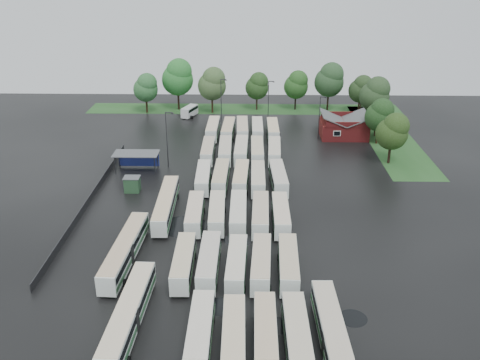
{
  "coord_description": "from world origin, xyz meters",
  "views": [
    {
      "loc": [
        3.7,
        -69.48,
        37.25
      ],
      "look_at": [
        2.0,
        12.0,
        2.5
      ],
      "focal_mm": 40.0,
      "sensor_mm": 36.0,
      "label": 1
    }
  ],
  "objects_px": {
    "artic_bus_west_a": "(129,315)",
    "minibus": "(190,111)",
    "brick_building": "(343,128)",
    "artic_bus_east": "(333,339)"
  },
  "relations": [
    {
      "from": "brick_building",
      "to": "artic_bus_east",
      "type": "relative_size",
      "value": 0.59
    },
    {
      "from": "artic_bus_west_a",
      "to": "artic_bus_east",
      "type": "distance_m",
      "value": 21.57
    },
    {
      "from": "artic_bus_west_a",
      "to": "brick_building",
      "type": "bearing_deg",
      "value": 65.3
    },
    {
      "from": "brick_building",
      "to": "artic_bus_west_a",
      "type": "distance_m",
      "value": 73.7
    },
    {
      "from": "artic_bus_east",
      "to": "minibus",
      "type": "relative_size",
      "value": 2.79
    },
    {
      "from": "artic_bus_west_a",
      "to": "minibus",
      "type": "xyz_separation_m",
      "value": [
        -2.24,
        80.77,
        -0.37
      ]
    },
    {
      "from": "artic_bus_west_a",
      "to": "minibus",
      "type": "relative_size",
      "value": 2.81
    },
    {
      "from": "artic_bus_west_a",
      "to": "minibus",
      "type": "distance_m",
      "value": 80.8
    },
    {
      "from": "artic_bus_east",
      "to": "minibus",
      "type": "height_order",
      "value": "artic_bus_east"
    },
    {
      "from": "brick_building",
      "to": "artic_bus_east",
      "type": "xyz_separation_m",
      "value": [
        -11.86,
        -69.29,
        -0.13
      ]
    }
  ]
}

